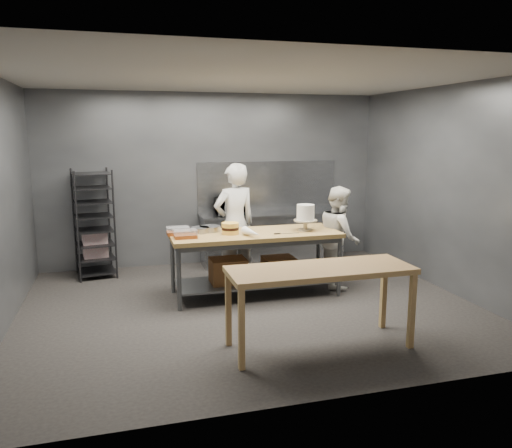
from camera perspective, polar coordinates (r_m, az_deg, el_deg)
The scene contains 16 objects.
ground at distance 6.85m, azimuth -0.68°, elevation -9.38°, with size 6.00×6.00×0.00m, color black.
back_wall at distance 8.92m, azimuth -4.85°, elevation 5.12°, with size 6.00×0.04×3.00m, color #4C4F54.
work_table at distance 7.18m, azimuth -0.34°, elevation -3.68°, with size 2.40×0.90×0.92m.
near_counter at distance 5.43m, azimuth 7.36°, elevation -5.83°, with size 2.00×0.70×0.90m.
back_counter at distance 9.02m, azimuth 1.89°, elevation -1.53°, with size 2.60×0.60×0.90m.
splashback_panel at distance 9.16m, azimuth 1.36°, elevation 4.35°, with size 2.60×0.02×0.90m, color slate.
speed_rack at distance 8.47m, azimuth -18.02°, elevation -0.05°, with size 0.69×0.73×1.75m.
chef_behind at distance 7.67m, azimuth -2.45°, elevation 0.00°, with size 0.68×0.45×1.87m, color silver.
chef_right at distance 7.68m, azimuth 9.47°, elevation -1.40°, with size 0.74×0.58×1.53m, color silver.
microwave at distance 8.72m, azimuth -2.81°, elevation 2.04°, with size 0.54×0.37×0.30m, color black.
frosted_cake_stand at distance 7.23m, azimuth 5.68°, elevation 1.11°, with size 0.34×0.34×0.38m.
layer_cake at distance 6.98m, azimuth -2.96°, elevation -0.50°, with size 0.24×0.24×0.16m.
cake_pans at distance 7.15m, azimuth -6.80°, elevation -0.65°, with size 0.73×0.35×0.07m.
piping_bag at distance 6.78m, azimuth -0.48°, elevation -0.99°, with size 0.12×0.12×0.38m, color white.
offset_spatula at distance 7.00m, azimuth 3.12°, elevation -1.09°, with size 0.36×0.02×0.02m.
pastry_clamshells at distance 6.89m, azimuth -8.50°, elevation -0.96°, with size 0.38×0.46×0.11m.
Camera 1 is at (-1.65, -6.23, 2.33)m, focal length 35.00 mm.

